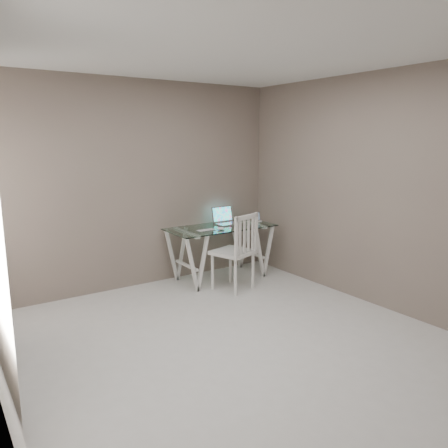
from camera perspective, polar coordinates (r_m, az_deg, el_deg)
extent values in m
plane|color=beige|center=(4.30, 2.04, -15.86)|extent=(4.50, 4.50, 0.00)
cube|color=white|center=(3.90, 2.33, 22.20)|extent=(4.00, 4.50, 0.02)
cube|color=#74655B|center=(5.83, -11.09, 5.00)|extent=(4.00, 0.02, 2.70)
cube|color=#74655B|center=(5.30, 19.91, 3.96)|extent=(0.02, 4.50, 2.70)
cube|color=silver|center=(6.06, -0.42, -0.42)|extent=(1.50, 0.70, 0.01)
cube|color=silver|center=(5.87, -4.90, -4.63)|extent=(0.24, 0.62, 0.72)
cube|color=silver|center=(6.45, 3.65, -3.16)|extent=(0.24, 0.62, 0.72)
cube|color=silver|center=(5.68, 1.16, -3.70)|extent=(0.58, 0.58, 0.04)
cylinder|color=silver|center=(5.50, 1.49, -7.03)|extent=(0.04, 0.04, 0.48)
cylinder|color=silver|center=(5.79, 3.79, -6.12)|extent=(0.04, 0.04, 0.48)
cylinder|color=silver|center=(5.72, -1.51, -6.29)|extent=(0.04, 0.04, 0.48)
cylinder|color=silver|center=(6.00, 0.84, -5.46)|extent=(0.04, 0.04, 0.48)
cube|color=silver|center=(5.49, 2.95, -1.43)|extent=(0.46, 0.17, 0.52)
cube|color=#B5B4B9|center=(6.24, 0.50, 0.05)|extent=(0.34, 0.24, 0.02)
cube|color=#19D899|center=(6.33, -0.24, 1.32)|extent=(0.34, 0.06, 0.23)
cube|color=silver|center=(5.82, -2.38, -0.81)|extent=(0.25, 0.11, 0.01)
ellipsoid|color=white|center=(5.84, -0.40, -0.60)|extent=(0.11, 0.07, 0.04)
cube|color=white|center=(6.46, 4.51, 0.40)|extent=(0.08, 0.08, 0.02)
cube|color=black|center=(6.45, 4.46, 1.02)|extent=(0.06, 0.03, 0.12)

